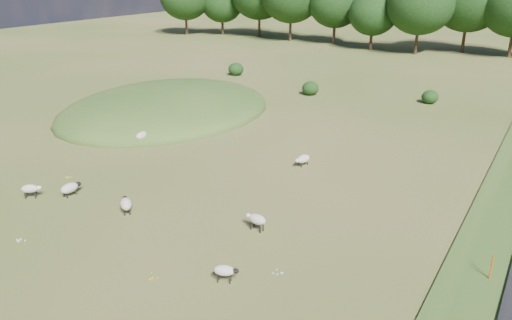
{
  "coord_description": "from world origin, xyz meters",
  "views": [
    {
      "loc": [
        16.34,
        -19.03,
        11.57
      ],
      "look_at": [
        2.0,
        4.0,
        1.0
      ],
      "focal_mm": 35.0,
      "sensor_mm": 36.0,
      "label": 1
    }
  ],
  "objects_px": {
    "marker_post": "(491,268)",
    "sheep_1": "(225,271)",
    "sheep_0": "(70,188)",
    "sheep_5": "(303,159)",
    "sheep_2": "(30,189)",
    "sheep_3": "(257,219)",
    "sheep_4": "(126,204)",
    "sheep_6": "(142,135)"
  },
  "relations": [
    {
      "from": "marker_post",
      "to": "sheep_5",
      "type": "xyz_separation_m",
      "value": [
        -11.76,
        7.03,
        -0.16
      ]
    },
    {
      "from": "sheep_1",
      "to": "sheep_3",
      "type": "relative_size",
      "value": 0.92
    },
    {
      "from": "sheep_6",
      "to": "sheep_2",
      "type": "bearing_deg",
      "value": 179.28
    },
    {
      "from": "sheep_0",
      "to": "sheep_5",
      "type": "relative_size",
      "value": 1.0
    },
    {
      "from": "sheep_5",
      "to": "sheep_2",
      "type": "bearing_deg",
      "value": -26.22
    },
    {
      "from": "sheep_1",
      "to": "sheep_4",
      "type": "xyz_separation_m",
      "value": [
        -7.66,
        2.25,
        -0.04
      ]
    },
    {
      "from": "sheep_2",
      "to": "sheep_1",
      "type": "bearing_deg",
      "value": -41.06
    },
    {
      "from": "marker_post",
      "to": "sheep_1",
      "type": "xyz_separation_m",
      "value": [
        -8.79,
        -5.53,
        -0.09
      ]
    },
    {
      "from": "marker_post",
      "to": "sheep_4",
      "type": "height_order",
      "value": "marker_post"
    },
    {
      "from": "sheep_5",
      "to": "sheep_4",
      "type": "bearing_deg",
      "value": -9.8
    },
    {
      "from": "sheep_5",
      "to": "sheep_6",
      "type": "height_order",
      "value": "sheep_6"
    },
    {
      "from": "sheep_6",
      "to": "sheep_4",
      "type": "bearing_deg",
      "value": -147.63
    },
    {
      "from": "sheep_2",
      "to": "sheep_5",
      "type": "xyz_separation_m",
      "value": [
        10.21,
        11.8,
        -0.09
      ]
    },
    {
      "from": "sheep_6",
      "to": "sheep_1",
      "type": "bearing_deg",
      "value": -132.83
    },
    {
      "from": "sheep_2",
      "to": "sheep_3",
      "type": "xyz_separation_m",
      "value": [
        12.05,
        3.4,
        0.04
      ]
    },
    {
      "from": "marker_post",
      "to": "sheep_2",
      "type": "relative_size",
      "value": 1.16
    },
    {
      "from": "sheep_0",
      "to": "sheep_2",
      "type": "height_order",
      "value": "sheep_2"
    },
    {
      "from": "sheep_3",
      "to": "sheep_2",
      "type": "bearing_deg",
      "value": 20.63
    },
    {
      "from": "sheep_1",
      "to": "sheep_6",
      "type": "bearing_deg",
      "value": 121.6
    },
    {
      "from": "sheep_0",
      "to": "sheep_1",
      "type": "relative_size",
      "value": 1.19
    },
    {
      "from": "sheep_3",
      "to": "sheep_4",
      "type": "distance_m",
      "value": 6.8
    },
    {
      "from": "marker_post",
      "to": "sheep_2",
      "type": "xyz_separation_m",
      "value": [
        -21.97,
        -4.77,
        -0.07
      ]
    },
    {
      "from": "sheep_5",
      "to": "sheep_6",
      "type": "xyz_separation_m",
      "value": [
        -11.27,
        -2.3,
        0.2
      ]
    },
    {
      "from": "sheep_3",
      "to": "sheep_5",
      "type": "xyz_separation_m",
      "value": [
        -1.84,
        8.4,
        -0.13
      ]
    },
    {
      "from": "marker_post",
      "to": "sheep_5",
      "type": "distance_m",
      "value": 13.7
    },
    {
      "from": "sheep_4",
      "to": "sheep_5",
      "type": "xyz_separation_m",
      "value": [
        4.69,
        10.3,
        -0.03
      ]
    },
    {
      "from": "marker_post",
      "to": "sheep_6",
      "type": "distance_m",
      "value": 23.51
    },
    {
      "from": "sheep_1",
      "to": "sheep_2",
      "type": "bearing_deg",
      "value": 154.07
    },
    {
      "from": "sheep_6",
      "to": "marker_post",
      "type": "bearing_deg",
      "value": -108.68
    },
    {
      "from": "sheep_1",
      "to": "sheep_6",
      "type": "relative_size",
      "value": 0.81
    },
    {
      "from": "sheep_2",
      "to": "sheep_5",
      "type": "bearing_deg",
      "value": 11.33
    },
    {
      "from": "sheep_2",
      "to": "sheep_3",
      "type": "bearing_deg",
      "value": -22.04
    },
    {
      "from": "sheep_1",
      "to": "sheep_5",
      "type": "relative_size",
      "value": 0.84
    },
    {
      "from": "sheep_2",
      "to": "sheep_3",
      "type": "height_order",
      "value": "sheep_3"
    },
    {
      "from": "sheep_0",
      "to": "sheep_2",
      "type": "xyz_separation_m",
      "value": [
        -1.54,
        -1.31,
        0.08
      ]
    },
    {
      "from": "marker_post",
      "to": "sheep_6",
      "type": "bearing_deg",
      "value": 168.41
    },
    {
      "from": "sheep_6",
      "to": "sheep_5",
      "type": "bearing_deg",
      "value": -85.55
    },
    {
      "from": "sheep_4",
      "to": "sheep_3",
      "type": "bearing_deg",
      "value": -124.54
    },
    {
      "from": "sheep_4",
      "to": "sheep_6",
      "type": "relative_size",
      "value": 0.96
    },
    {
      "from": "sheep_3",
      "to": "sheep_6",
      "type": "distance_m",
      "value": 14.46
    },
    {
      "from": "marker_post",
      "to": "sheep_2",
      "type": "distance_m",
      "value": 22.48
    },
    {
      "from": "marker_post",
      "to": "sheep_6",
      "type": "height_order",
      "value": "marker_post"
    }
  ]
}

